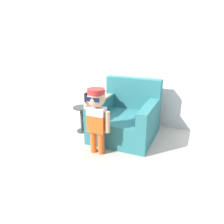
# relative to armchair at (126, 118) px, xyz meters

# --- Properties ---
(ground_plane) EXTENTS (10.00, 10.00, 0.00)m
(ground_plane) POSITION_rel_armchair_xyz_m (0.04, -0.01, -0.31)
(ground_plane) COLOR #ADA89E
(wall_back) EXTENTS (10.00, 0.05, 2.60)m
(wall_back) POSITION_rel_armchair_xyz_m (0.04, 0.67, 0.99)
(wall_back) COLOR silver
(wall_back) RESTS_ON ground_plane
(armchair) EXTENTS (1.01, 1.03, 0.94)m
(armchair) POSITION_rel_armchair_xyz_m (0.00, 0.00, 0.00)
(armchair) COLOR #286B70
(armchair) RESTS_ON ground_plane
(person_child) EXTENTS (0.40, 0.30, 0.98)m
(person_child) POSITION_rel_armchair_xyz_m (-0.19, -0.72, 0.34)
(person_child) COLOR #E05119
(person_child) RESTS_ON ground_plane
(side_table) EXTENTS (0.30, 0.30, 0.47)m
(side_table) POSITION_rel_armchair_xyz_m (-0.77, -0.16, -0.03)
(side_table) COLOR #333333
(side_table) RESTS_ON ground_plane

